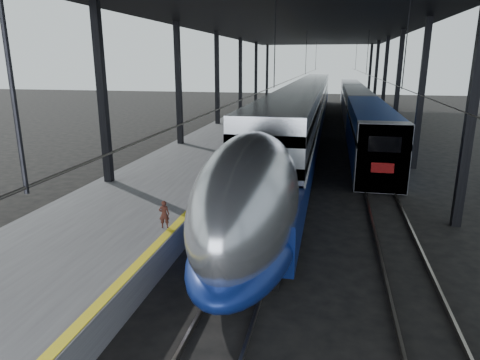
% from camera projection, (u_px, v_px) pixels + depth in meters
% --- Properties ---
extents(ground, '(160.00, 160.00, 0.00)m').
position_uv_depth(ground, '(194.00, 256.00, 14.75)').
color(ground, black).
rests_on(ground, ground).
extents(platform, '(6.00, 80.00, 1.00)m').
position_uv_depth(platform, '(229.00, 139.00, 34.17)').
color(platform, '#4C4C4F').
rests_on(platform, ground).
extents(yellow_strip, '(0.30, 80.00, 0.01)m').
position_uv_depth(yellow_strip, '(264.00, 134.00, 33.47)').
color(yellow_strip, yellow).
rests_on(yellow_strip, platform).
extents(rails, '(6.52, 80.00, 0.16)m').
position_uv_depth(rails, '(331.00, 148.00, 32.67)').
color(rails, slate).
rests_on(rails, ground).
extents(canopy, '(18.00, 75.00, 9.47)m').
position_uv_depth(canopy, '(302.00, 24.00, 30.78)').
color(canopy, black).
rests_on(canopy, ground).
extents(tgv_train, '(3.17, 65.20, 4.54)m').
position_uv_depth(tgv_train, '(305.00, 111.00, 39.26)').
color(tgv_train, '#AAACB1').
rests_on(tgv_train, ground).
extents(second_train, '(2.60, 56.05, 3.58)m').
position_uv_depth(second_train, '(356.00, 106.00, 46.76)').
color(second_train, navy).
rests_on(second_train, ground).
extents(child, '(0.40, 0.31, 0.98)m').
position_uv_depth(child, '(164.00, 214.00, 14.49)').
color(child, '#472017').
rests_on(child, platform).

